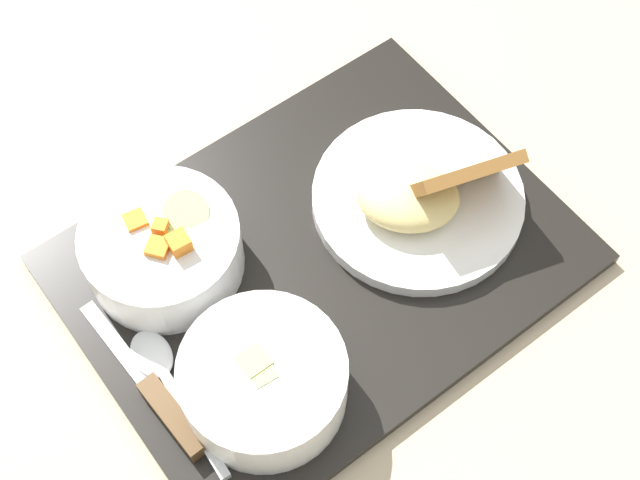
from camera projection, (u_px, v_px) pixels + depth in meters
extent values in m
plane|color=tan|center=(320.00, 263.00, 0.82)|extent=(4.00, 4.00, 0.00)
cube|color=black|center=(320.00, 260.00, 0.82)|extent=(0.48, 0.39, 0.01)
cylinder|color=white|center=(163.00, 249.00, 0.78)|extent=(0.14, 0.14, 0.06)
torus|color=white|center=(158.00, 235.00, 0.76)|extent=(0.14, 0.14, 0.01)
cylinder|color=#9EC67A|center=(145.00, 247.00, 0.76)|extent=(0.05, 0.05, 0.02)
cylinder|color=#9EC67A|center=(160.00, 250.00, 0.75)|extent=(0.06, 0.06, 0.01)
cylinder|color=#9EC67A|center=(186.00, 213.00, 0.77)|extent=(0.05, 0.05, 0.02)
cube|color=orange|center=(158.00, 248.00, 0.75)|extent=(0.03, 0.03, 0.01)
cube|color=orange|center=(157.00, 251.00, 0.75)|extent=(0.02, 0.02, 0.01)
cube|color=orange|center=(179.00, 243.00, 0.75)|extent=(0.02, 0.02, 0.02)
cube|color=orange|center=(136.00, 222.00, 0.76)|extent=(0.02, 0.02, 0.01)
cube|color=orange|center=(160.00, 227.00, 0.76)|extent=(0.02, 0.02, 0.01)
cylinder|color=white|center=(264.00, 381.00, 0.72)|extent=(0.14, 0.14, 0.06)
torus|color=white|center=(262.00, 370.00, 0.70)|extent=(0.14, 0.14, 0.01)
cylinder|color=#939E56|center=(263.00, 377.00, 0.71)|extent=(0.12, 0.12, 0.04)
cube|color=#B2C170|center=(254.00, 363.00, 0.70)|extent=(0.03, 0.03, 0.02)
cube|color=#B2C170|center=(262.00, 375.00, 0.70)|extent=(0.02, 0.02, 0.01)
cylinder|color=white|center=(418.00, 199.00, 0.83)|extent=(0.20, 0.20, 0.01)
ellipsoid|color=#E5CC7F|center=(405.00, 193.00, 0.81)|extent=(0.12, 0.11, 0.03)
cube|color=#93602D|center=(458.00, 177.00, 0.81)|extent=(0.10, 0.07, 0.09)
cube|color=silver|center=(116.00, 344.00, 0.77)|extent=(0.03, 0.10, 0.00)
cube|color=#51381E|center=(173.00, 417.00, 0.73)|extent=(0.03, 0.08, 0.02)
ellipsoid|color=silver|center=(152.00, 354.00, 0.76)|extent=(0.04, 0.05, 0.01)
cube|color=silver|center=(195.00, 426.00, 0.73)|extent=(0.02, 0.10, 0.01)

